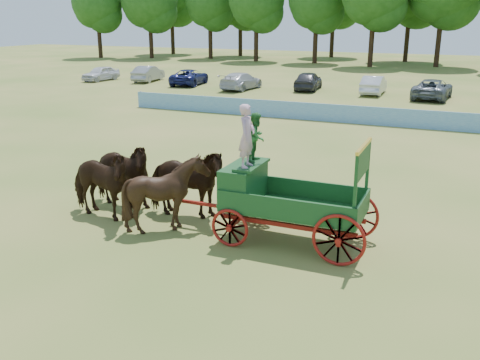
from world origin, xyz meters
TOP-DOWN VIEW (x-y plane):
  - ground at (0.00, 0.00)m, footprint 160.00×160.00m
  - horse_lead_left at (-3.28, -0.36)m, footprint 2.80×1.53m
  - horse_lead_right at (-3.28, 0.74)m, footprint 2.79×1.52m
  - horse_wheel_left at (-0.88, -0.36)m, footprint 2.15×1.94m
  - horse_wheel_right at (-0.88, 0.74)m, footprint 2.82×1.59m
  - farm_dray at (2.09, 0.19)m, footprint 6.00×2.00m
  - sponsor_banner at (-1.00, 18.00)m, footprint 26.00×0.08m
  - parked_cars at (3.66, 30.10)m, footprint 57.14×6.92m

SIDE VIEW (x-z plane):
  - ground at x=0.00m, z-range 0.00..0.00m
  - sponsor_banner at x=-1.00m, z-range 0.00..1.05m
  - parked_cars at x=3.66m, z-range -0.05..1.54m
  - horse_lead_left at x=-3.28m, z-range 0.00..2.26m
  - horse_lead_right at x=-3.28m, z-range 0.00..2.26m
  - horse_wheel_right at x=-0.88m, z-range 0.00..2.26m
  - horse_wheel_left at x=-0.88m, z-range 0.00..2.26m
  - farm_dray at x=2.09m, z-range -0.33..3.54m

